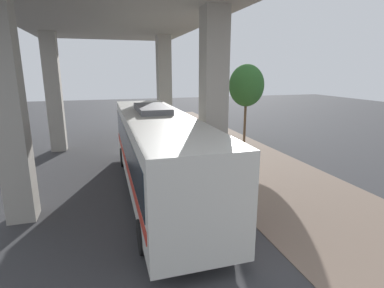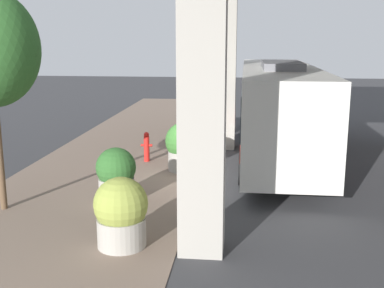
{
  "view_description": "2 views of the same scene",
  "coord_description": "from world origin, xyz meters",
  "views": [
    {
      "loc": [
        4.56,
        15.7,
        5.05
      ],
      "look_at": [
        0.52,
        1.98,
        1.52
      ],
      "focal_mm": 28.0,
      "sensor_mm": 36.0,
      "label": 1
    },
    {
      "loc": [
        1.32,
        -14.1,
        4.32
      ],
      "look_at": [
        -0.25,
        0.14,
        1.15
      ],
      "focal_mm": 45.0,
      "sensor_mm": 36.0,
      "label": 2
    }
  ],
  "objects": [
    {
      "name": "planter_front",
      "position": [
        -2.03,
        -2.11,
        0.75
      ],
      "size": [
        1.06,
        1.06,
        1.5
      ],
      "color": "#9E998E",
      "rests_on": "ground"
    },
    {
      "name": "planter_middle",
      "position": [
        -1.19,
        -4.86,
        0.75
      ],
      "size": [
        1.14,
        1.14,
        1.51
      ],
      "color": "#9E998E",
      "rests_on": "ground"
    },
    {
      "name": "ground_plane",
      "position": [
        0.0,
        0.0,
        0.0
      ],
      "size": [
        80.0,
        80.0,
        0.0
      ],
      "primitive_type": "plane",
      "color": "#38383A",
      "rests_on": "ground"
    },
    {
      "name": "bus",
      "position": [
        2.53,
        3.79,
        1.92
      ],
      "size": [
        2.71,
        12.21,
        3.53
      ],
      "color": "silver",
      "rests_on": "ground"
    },
    {
      "name": "fire_hydrant",
      "position": [
        -2.1,
        2.23,
        0.54
      ],
      "size": [
        0.41,
        0.2,
        1.07
      ],
      "color": "red",
      "rests_on": "ground"
    },
    {
      "name": "overpass",
      "position": [
        4.0,
        0.0,
        6.84
      ],
      "size": [
        9.4,
        17.66,
        7.9
      ],
      "color": "#9E998E",
      "rests_on": "ground"
    },
    {
      "name": "street_tree_near",
      "position": [
        -4.78,
        -2.97,
        4.05
      ],
      "size": [
        2.36,
        2.36,
        5.48
      ],
      "color": "brown",
      "rests_on": "ground"
    },
    {
      "name": "sidewalk_strip",
      "position": [
        -3.0,
        0.0,
        0.01
      ],
      "size": [
        6.0,
        40.0,
        0.02
      ],
      "color": "#7A6656",
      "rests_on": "ground"
    },
    {
      "name": "planter_back",
      "position": [
        -0.64,
        1.19,
        0.82
      ],
      "size": [
        1.23,
        1.23,
        1.62
      ],
      "color": "#9E998E",
      "rests_on": "ground"
    }
  ]
}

